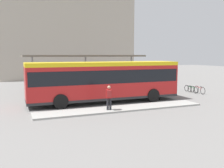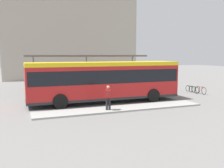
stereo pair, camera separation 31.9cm
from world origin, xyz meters
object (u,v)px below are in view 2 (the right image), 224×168
at_px(bicycle_black, 191,89).
at_px(bicycle_green, 194,90).
at_px(city_bus, 105,79).
at_px(pedestrian_waiting, 108,96).
at_px(bicycle_red, 201,90).

bearing_deg(bicycle_black, bicycle_green, 162.91).
height_order(city_bus, pedestrian_waiting, city_bus).
height_order(bicycle_red, bicycle_green, bicycle_red).
relative_size(city_bus, bicycle_green, 7.89).
distance_m(bicycle_green, bicycle_black, 0.76).
relative_size(pedestrian_waiting, bicycle_black, 1.10).
bearing_deg(bicycle_red, bicycle_black, 7.80).
height_order(pedestrian_waiting, bicycle_black, pedestrian_waiting).
xyz_separation_m(city_bus, bicycle_red, (10.48, 0.82, -1.56)).
distance_m(city_bus, bicycle_red, 10.63).
height_order(pedestrian_waiting, bicycle_green, pedestrian_waiting).
relative_size(city_bus, bicycle_red, 7.12).
bearing_deg(city_bus, pedestrian_waiting, -105.46).
bearing_deg(bicycle_black, bicycle_red, -179.94).
bearing_deg(bicycle_red, city_bus, 99.18).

